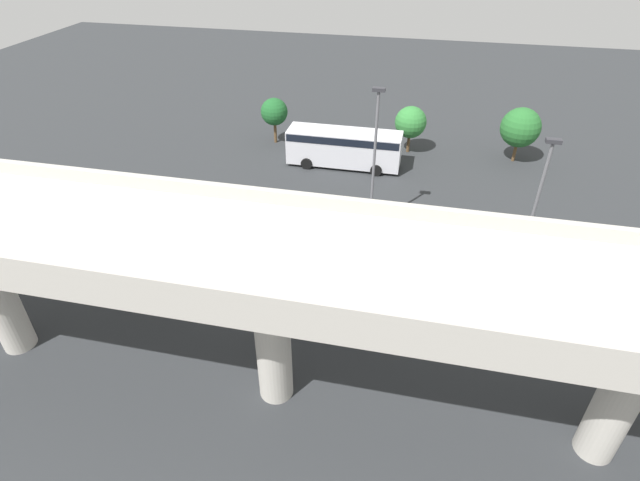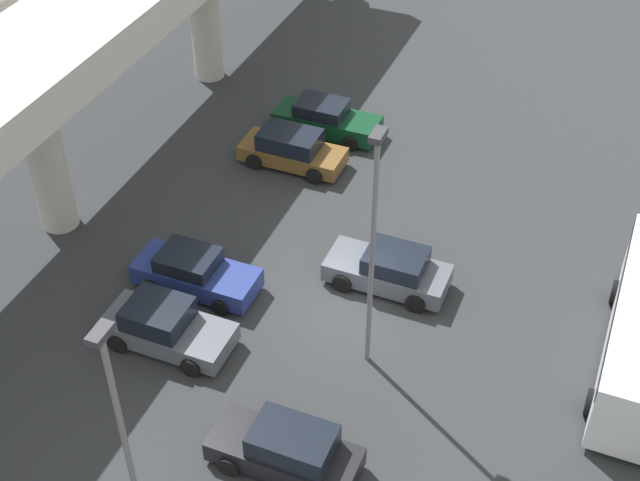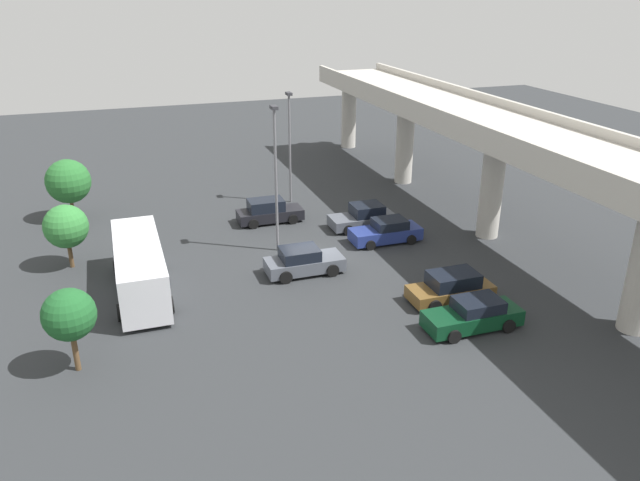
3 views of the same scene
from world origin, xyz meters
name	(u,v)px [view 3 (image 3 of 3)]	position (x,y,z in m)	size (l,w,h in m)	color
ground_plane	(310,260)	(0.00, 0.00, 0.00)	(106.53, 106.53, 0.00)	#2D3033
highway_overpass	(497,139)	(0.00, 12.08, 6.37)	(51.11, 6.10, 8.02)	#BCB7AD
parked_car_0	(269,212)	(-6.99, -0.70, 0.76)	(1.98, 4.44, 1.64)	black
parked_car_1	(364,217)	(-3.97, 5.07, 0.73)	(2.17, 4.41, 1.61)	#515660
parked_car_2	(386,232)	(-1.20, 5.46, 0.69)	(2.01, 4.48, 1.50)	navy
parked_car_3	(303,261)	(1.52, -0.89, 0.73)	(2.08, 4.39, 1.55)	#515660
parked_car_4	(451,287)	(7.10, 5.35, 0.75)	(2.04, 4.41, 1.57)	brown
parked_car_5	(473,315)	(9.89, 4.94, 0.71)	(1.99, 4.69, 1.52)	#0C381E
shuttle_bus	(139,265)	(1.07, -9.71, 1.64)	(8.59, 2.68, 2.75)	silver
lamp_post_near_aisle	(276,170)	(-2.11, -1.40, 5.13)	(0.70, 0.35, 8.85)	slate
lamp_post_mid_lot	(290,140)	(-10.60, 1.92, 4.74)	(0.70, 0.35, 8.11)	slate
tree_front_left	(68,181)	(-11.86, -13.41, 2.75)	(2.99, 2.99, 4.25)	brown
tree_front_centre	(66,227)	(-3.60, -13.32, 2.51)	(2.49, 2.49, 3.76)	brown
tree_front_right	(69,315)	(7.48, -12.82, 2.66)	(2.21, 2.21, 3.78)	brown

